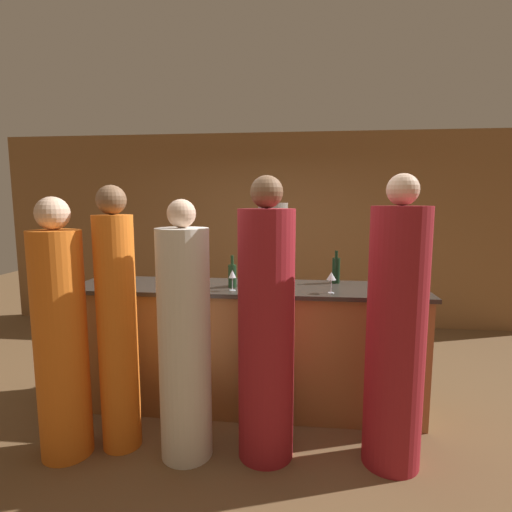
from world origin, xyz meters
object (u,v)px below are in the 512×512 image
guest_2 (185,341)px  guest_3 (266,331)px  bartender (273,284)px  wine_bottle_1 (336,270)px  wine_bottle_0 (256,272)px  guest_0 (117,326)px  guest_4 (61,339)px  guest_1 (396,335)px  wine_bottle_2 (232,275)px

guest_2 → guest_3: 0.58m
bartender → wine_bottle_1: bearing=135.1°
guest_2 → wine_bottle_0: size_ratio=6.37×
guest_0 → wine_bottle_1: guest_0 is taller
guest_0 → guest_2: size_ratio=1.05×
guest_3 → wine_bottle_0: bearing=101.5°
guest_4 → wine_bottle_0: guest_4 is taller
guest_3 → guest_4: size_ratio=1.08×
wine_bottle_1 → guest_4: bearing=-152.3°
guest_4 → guest_1: bearing=3.5°
bartender → guest_2: (-0.51, -1.57, -0.10)m
guest_4 → wine_bottle_2: guest_4 is taller
guest_1 → wine_bottle_1: guest_1 is taller
wine_bottle_0 → wine_bottle_2: bearing=-149.7°
bartender → wine_bottle_2: (-0.29, -0.88, 0.25)m
bartender → guest_1: bearing=121.7°
guest_2 → guest_4: size_ratio=0.99×
guest_1 → wine_bottle_1: (-0.32, 0.90, 0.29)m
guest_3 → wine_bottle_0: guest_3 is taller
guest_0 → wine_bottle_2: 1.01m
guest_1 → bartender: bearing=121.7°
guest_4 → guest_2: bearing=5.3°
bartender → guest_2: 1.66m
guest_4 → wine_bottle_2: size_ratio=6.73×
guest_1 → wine_bottle_0: guest_1 is taller
bartender → guest_0: bartender is taller
guest_2 → wine_bottle_1: (1.12, 0.96, 0.36)m
guest_0 → guest_2: 0.52m
guest_3 → wine_bottle_1: (0.55, 0.91, 0.29)m
guest_0 → wine_bottle_2: guest_0 is taller
guest_2 → wine_bottle_1: bearing=40.7°
guest_0 → guest_3: bearing=0.1°
wine_bottle_1 → wine_bottle_2: (-0.90, -0.28, -0.02)m
guest_4 → wine_bottle_0: bearing=34.4°
guest_1 → guest_3: 0.88m
bartender → guest_4: bearing=50.1°
guest_1 → wine_bottle_0: bearing=144.2°
wine_bottle_2 → wine_bottle_1: bearing=17.1°
guest_3 → wine_bottle_1: guest_3 is taller
bartender → guest_4: (-1.38, -1.65, -0.08)m
guest_2 → guest_4: (-0.87, -0.08, 0.01)m
guest_1 → wine_bottle_1: bearing=109.7°
guest_2 → bartender: bearing=71.9°
wine_bottle_0 → wine_bottle_1: 0.72m
guest_2 → wine_bottle_0: 0.97m
guest_0 → wine_bottle_2: bearing=40.5°
bartender → guest_1: bartender is taller
bartender → guest_2: bearing=71.9°
bartender → guest_3: bartender is taller
guest_1 → guest_2: 1.45m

